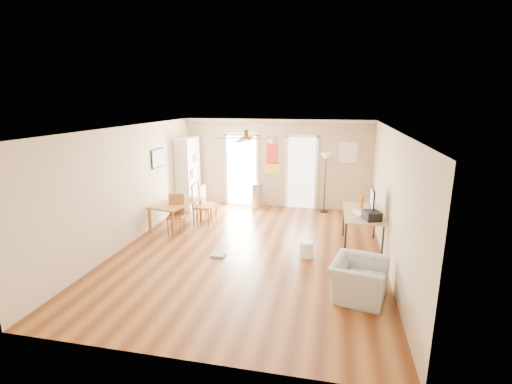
% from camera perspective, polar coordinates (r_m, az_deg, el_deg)
% --- Properties ---
extents(floor, '(7.00, 7.00, 0.00)m').
position_cam_1_polar(floor, '(7.99, -0.90, -9.07)').
color(floor, brown).
rests_on(floor, ground).
extents(ceiling, '(5.50, 7.00, 0.00)m').
position_cam_1_polar(ceiling, '(7.36, -0.98, 9.87)').
color(ceiling, silver).
rests_on(ceiling, floor).
extents(wall_back, '(5.50, 0.04, 2.60)m').
position_cam_1_polar(wall_back, '(10.94, 3.16, 4.41)').
color(wall_back, beige).
rests_on(wall_back, floor).
extents(wall_front, '(5.50, 0.04, 2.60)m').
position_cam_1_polar(wall_front, '(4.41, -11.32, -10.93)').
color(wall_front, beige).
rests_on(wall_front, floor).
extents(wall_left, '(0.04, 7.00, 2.60)m').
position_cam_1_polar(wall_left, '(8.60, -19.12, 0.94)').
color(wall_left, beige).
rests_on(wall_left, floor).
extents(wall_right, '(0.04, 7.00, 2.60)m').
position_cam_1_polar(wall_right, '(7.47, 20.09, -1.06)').
color(wall_right, beige).
rests_on(wall_right, floor).
extents(crown_molding, '(5.50, 7.00, 0.08)m').
position_cam_1_polar(crown_molding, '(7.36, -0.98, 9.56)').
color(crown_molding, white).
rests_on(crown_molding, wall_back).
extents(kitchen_doorway, '(0.90, 0.10, 2.10)m').
position_cam_1_polar(kitchen_doorway, '(11.17, -2.20, 3.32)').
color(kitchen_doorway, white).
rests_on(kitchen_doorway, wall_back).
extents(bathroom_doorway, '(0.80, 0.10, 2.10)m').
position_cam_1_polar(bathroom_doorway, '(10.88, 7.04, 2.93)').
color(bathroom_doorway, white).
rests_on(bathroom_doorway, wall_back).
extents(wall_decal, '(0.46, 0.03, 1.10)m').
position_cam_1_polar(wall_decal, '(10.90, 2.51, 5.71)').
color(wall_decal, red).
rests_on(wall_decal, wall_back).
extents(ac_grille, '(0.50, 0.04, 0.60)m').
position_cam_1_polar(ac_grille, '(10.73, 14.11, 5.97)').
color(ac_grille, white).
rests_on(ac_grille, wall_back).
extents(framed_poster, '(0.04, 0.66, 0.48)m').
position_cam_1_polar(framed_poster, '(9.71, -14.98, 5.10)').
color(framed_poster, black).
rests_on(framed_poster, wall_left).
extents(ceiling_fan, '(1.24, 1.24, 0.20)m').
position_cam_1_polar(ceiling_fan, '(7.08, -1.53, 8.32)').
color(ceiling_fan, '#593819').
rests_on(ceiling_fan, ceiling).
extents(bookshelf, '(0.70, 1.02, 2.09)m').
position_cam_1_polar(bookshelf, '(11.01, -10.52, 2.89)').
color(bookshelf, silver).
rests_on(bookshelf, floor).
extents(dining_table, '(1.05, 1.46, 0.66)m').
position_cam_1_polar(dining_table, '(9.48, -12.26, -3.48)').
color(dining_table, olive).
rests_on(dining_table, floor).
extents(dining_chair_right_a, '(0.40, 0.40, 0.90)m').
position_cam_1_polar(dining_chair_right_a, '(10.00, -7.43, -1.61)').
color(dining_chair_right_a, '#A66135').
rests_on(dining_chair_right_a, floor).
extents(dining_chair_right_b, '(0.49, 0.49, 1.05)m').
position_cam_1_polar(dining_chair_right_b, '(9.56, -8.35, -1.91)').
color(dining_chair_right_b, '#A76D36').
rests_on(dining_chair_right_b, floor).
extents(dining_chair_near, '(0.44, 0.44, 0.92)m').
position_cam_1_polar(dining_chair_near, '(9.09, -12.36, -3.40)').
color(dining_chair_near, olive).
rests_on(dining_chair_near, floor).
extents(trash_can, '(0.37, 0.37, 0.75)m').
position_cam_1_polar(trash_can, '(10.95, 0.10, -0.53)').
color(trash_can, silver).
rests_on(trash_can, floor).
extents(torchiere_lamp, '(0.33, 0.33, 1.70)m').
position_cam_1_polar(torchiere_lamp, '(10.59, 10.63, 1.37)').
color(torchiere_lamp, black).
rests_on(torchiere_lamp, floor).
extents(computer_desk, '(0.78, 1.56, 0.83)m').
position_cam_1_polar(computer_desk, '(8.23, 16.00, -5.81)').
color(computer_desk, tan).
rests_on(computer_desk, floor).
extents(imac, '(0.21, 0.60, 0.56)m').
position_cam_1_polar(imac, '(7.86, 17.58, -1.54)').
color(imac, black).
rests_on(imac, computer_desk).
extents(keyboard, '(0.23, 0.46, 0.02)m').
position_cam_1_polar(keyboard, '(8.00, 15.46, -3.14)').
color(keyboard, white).
rests_on(keyboard, computer_desk).
extents(printer, '(0.39, 0.42, 0.18)m').
position_cam_1_polar(printer, '(7.63, 17.52, -3.50)').
color(printer, black).
rests_on(printer, computer_desk).
extents(orange_bottle, '(0.11, 0.11, 0.27)m').
position_cam_1_polar(orange_bottle, '(8.36, 16.05, -1.54)').
color(orange_bottle, '#D46412').
rests_on(orange_bottle, computer_desk).
extents(wastebasket_a, '(0.32, 0.32, 0.32)m').
position_cam_1_polar(wastebasket_a, '(7.71, 7.81, -8.77)').
color(wastebasket_a, white).
rests_on(wastebasket_a, floor).
extents(wastebasket_b, '(0.28, 0.28, 0.28)m').
position_cam_1_polar(wastebasket_b, '(6.91, 13.82, -12.10)').
color(wastebasket_b, silver).
rests_on(wastebasket_b, floor).
extents(floor_cloth, '(0.29, 0.23, 0.04)m').
position_cam_1_polar(floor_cloth, '(7.76, -5.87, -9.69)').
color(floor_cloth, '#969691').
rests_on(floor_cloth, floor).
extents(armchair, '(1.03, 1.12, 0.62)m').
position_cam_1_polar(armchair, '(6.37, 15.63, -12.87)').
color(armchair, '#A8A9A4').
rests_on(armchair, floor).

